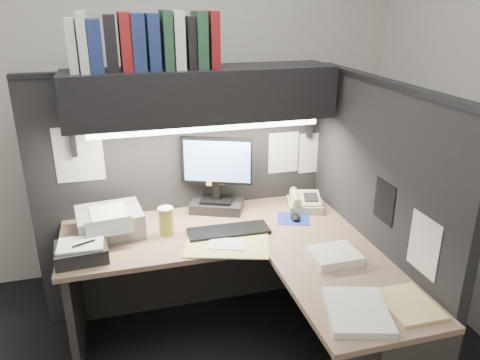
# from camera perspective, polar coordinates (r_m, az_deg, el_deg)

# --- Properties ---
(wall_back) EXTENTS (3.50, 0.04, 2.70)m
(wall_back) POSITION_cam_1_polar(r_m,az_deg,el_deg) (3.50, -9.08, 9.96)
(wall_back) COLOR silver
(wall_back) RESTS_ON floor
(partition_back) EXTENTS (1.90, 0.06, 1.60)m
(partition_back) POSITION_cam_1_polar(r_m,az_deg,el_deg) (3.12, -6.68, -1.88)
(partition_back) COLOR black
(partition_back) RESTS_ON floor
(partition_right) EXTENTS (0.06, 1.50, 1.60)m
(partition_right) POSITION_cam_1_polar(r_m,az_deg,el_deg) (2.78, 15.84, -5.58)
(partition_right) COLOR black
(partition_right) RESTS_ON floor
(desk) EXTENTS (1.70, 1.53, 0.73)m
(desk) POSITION_cam_1_polar(r_m,az_deg,el_deg) (2.60, 6.18, -16.07)
(desk) COLOR #95775E
(desk) RESTS_ON floor
(overhead_shelf) EXTENTS (1.55, 0.34, 0.30)m
(overhead_shelf) POSITION_cam_1_polar(r_m,az_deg,el_deg) (2.76, -4.70, 10.40)
(overhead_shelf) COLOR black
(overhead_shelf) RESTS_ON partition_back
(task_light_tube) EXTENTS (1.32, 0.04, 0.04)m
(task_light_tube) POSITION_cam_1_polar(r_m,az_deg,el_deg) (2.66, -4.01, 6.28)
(task_light_tube) COLOR white
(task_light_tube) RESTS_ON overhead_shelf
(monitor) EXTENTS (0.43, 0.31, 0.49)m
(monitor) POSITION_cam_1_polar(r_m,az_deg,el_deg) (2.98, -2.87, -0.28)
(monitor) COLOR black
(monitor) RESTS_ON desk
(keyboard) EXTENTS (0.48, 0.17, 0.02)m
(keyboard) POSITION_cam_1_polar(r_m,az_deg,el_deg) (2.76, -1.41, -6.23)
(keyboard) COLOR black
(keyboard) RESTS_ON desk
(mousepad) EXTENTS (0.25, 0.24, 0.00)m
(mousepad) POSITION_cam_1_polar(r_m,az_deg,el_deg) (2.95, 6.54, -4.72)
(mousepad) COLOR navy
(mousepad) RESTS_ON desk
(mouse) EXTENTS (0.08, 0.11, 0.04)m
(mouse) POSITION_cam_1_polar(r_m,az_deg,el_deg) (2.93, 6.78, -4.50)
(mouse) COLOR black
(mouse) RESTS_ON mousepad
(telephone) EXTENTS (0.26, 0.27, 0.09)m
(telephone) POSITION_cam_1_polar(r_m,az_deg,el_deg) (3.08, 7.87, -2.74)
(telephone) COLOR #B4AE8A
(telephone) RESTS_ON desk
(coffee_cup) EXTENTS (0.11, 0.11, 0.16)m
(coffee_cup) POSITION_cam_1_polar(r_m,az_deg,el_deg) (2.75, -9.00, -5.05)
(coffee_cup) COLOR #BCB24B
(coffee_cup) RESTS_ON desk
(printer) EXTENTS (0.40, 0.35, 0.14)m
(printer) POSITION_cam_1_polar(r_m,az_deg,el_deg) (2.83, -15.59, -4.94)
(printer) COLOR #949799
(printer) RESTS_ON desk
(notebook_stack) EXTENTS (0.28, 0.24, 0.08)m
(notebook_stack) POSITION_cam_1_polar(r_m,az_deg,el_deg) (2.62, -18.76, -8.30)
(notebook_stack) COLOR black
(notebook_stack) RESTS_ON desk
(open_folder) EXTENTS (0.53, 0.42, 0.01)m
(open_folder) POSITION_cam_1_polar(r_m,az_deg,el_deg) (2.63, -1.56, -7.91)
(open_folder) COLOR #DEC97D
(open_folder) RESTS_ON desk
(paper_stack_a) EXTENTS (0.25, 0.21, 0.05)m
(paper_stack_a) POSITION_cam_1_polar(r_m,az_deg,el_deg) (2.53, 11.40, -9.03)
(paper_stack_a) COLOR white
(paper_stack_a) RESTS_ON desk
(paper_stack_b) EXTENTS (0.34, 0.39, 0.03)m
(paper_stack_b) POSITION_cam_1_polar(r_m,az_deg,el_deg) (2.16, 14.11, -15.27)
(paper_stack_b) COLOR white
(paper_stack_b) RESTS_ON desk
(manila_stack) EXTENTS (0.22, 0.28, 0.02)m
(manila_stack) POSITION_cam_1_polar(r_m,az_deg,el_deg) (2.29, 19.83, -14.06)
(manila_stack) COLOR #DEC97D
(manila_stack) RESTS_ON desk
(binder_row) EXTENTS (0.79, 0.25, 0.31)m
(binder_row) POSITION_cam_1_polar(r_m,az_deg,el_deg) (2.68, -11.53, 16.17)
(binder_row) COLOR white
(binder_row) RESTS_ON overhead_shelf
(pinned_papers) EXTENTS (1.76, 1.31, 0.51)m
(pinned_papers) POSITION_cam_1_polar(r_m,az_deg,el_deg) (2.77, 2.36, 0.93)
(pinned_papers) COLOR white
(pinned_papers) RESTS_ON partition_back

